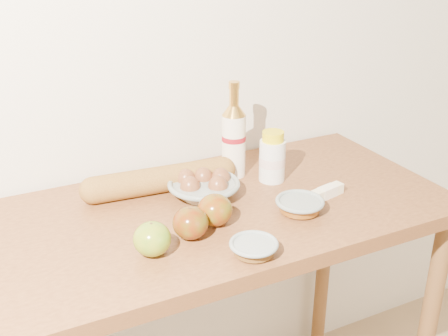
% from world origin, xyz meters
% --- Properties ---
extents(back_wall, '(3.50, 0.02, 2.60)m').
position_xyz_m(back_wall, '(0.00, 1.51, 1.30)').
color(back_wall, silver).
rests_on(back_wall, ground).
extents(table, '(1.20, 0.60, 0.90)m').
position_xyz_m(table, '(0.00, 1.18, 0.78)').
color(table, brown).
rests_on(table, ground).
extents(bourbon_bottle, '(0.08, 0.08, 0.27)m').
position_xyz_m(bourbon_bottle, '(0.12, 1.34, 1.01)').
color(bourbon_bottle, white).
rests_on(bourbon_bottle, table).
extents(cream_bottle, '(0.08, 0.08, 0.14)m').
position_xyz_m(cream_bottle, '(0.20, 1.26, 0.97)').
color(cream_bottle, white).
rests_on(cream_bottle, table).
extents(egg_bowl, '(0.25, 0.25, 0.07)m').
position_xyz_m(egg_bowl, '(-0.01, 1.25, 0.93)').
color(egg_bowl, gray).
rests_on(egg_bowl, table).
extents(baguette, '(0.43, 0.11, 0.07)m').
position_xyz_m(baguette, '(-0.10, 1.33, 0.94)').
color(baguette, '#A67532').
rests_on(baguette, table).
extents(apple_yellowgreen, '(0.11, 0.11, 0.08)m').
position_xyz_m(apple_yellowgreen, '(-0.23, 1.05, 0.94)').
color(apple_yellowgreen, '#9F9A1F').
rests_on(apple_yellowgreen, table).
extents(apple_redgreen_front, '(0.11, 0.11, 0.08)m').
position_xyz_m(apple_redgreen_front, '(-0.12, 1.07, 0.94)').
color(apple_redgreen_front, maroon).
rests_on(apple_redgreen_front, table).
extents(apple_redgreen_right, '(0.09, 0.09, 0.08)m').
position_xyz_m(apple_redgreen_right, '(-0.05, 1.10, 0.94)').
color(apple_redgreen_right, '#950E08').
rests_on(apple_redgreen_right, table).
extents(sugar_bowl, '(0.14, 0.14, 0.03)m').
position_xyz_m(sugar_bowl, '(-0.03, 0.95, 0.92)').
color(sugar_bowl, '#8D9A95').
rests_on(sugar_bowl, table).
extents(syrup_bowl, '(0.14, 0.14, 0.04)m').
position_xyz_m(syrup_bowl, '(0.17, 1.06, 0.92)').
color(syrup_bowl, gray).
rests_on(syrup_bowl, table).
extents(butter_stick, '(0.10, 0.05, 0.03)m').
position_xyz_m(butter_stick, '(0.28, 1.10, 0.91)').
color(butter_stick, '#FFF4C5').
rests_on(butter_stick, table).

